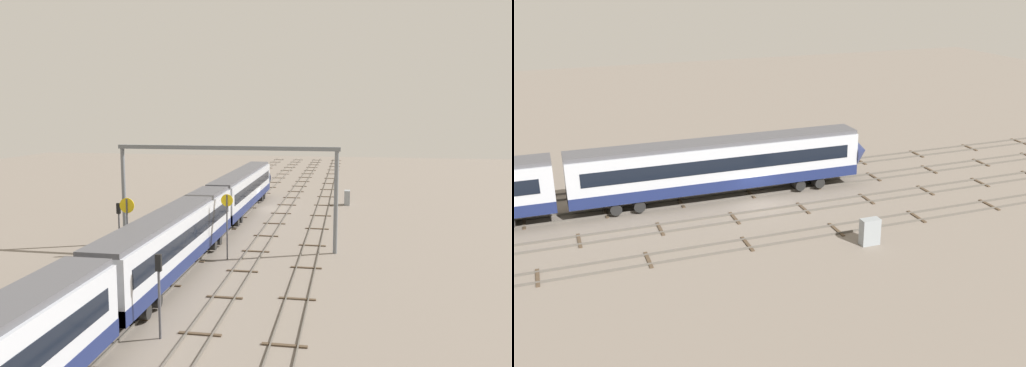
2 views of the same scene
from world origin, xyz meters
The scene contains 12 objects.
ground_plane centered at (0.00, 0.00, 0.00)m, with size 153.35×153.35×0.00m, color slate.
track_near_foreground centered at (0.00, -7.04, 0.07)m, with size 137.35×2.40×0.16m.
track_second_near centered at (0.00, -2.35, 0.07)m, with size 137.35×2.40×0.16m.
track_with_train centered at (0.00, 2.35, 0.07)m, with size 137.35×2.40×0.16m.
track_second_far centered at (0.00, 7.04, 0.07)m, with size 137.35×2.40×0.16m.
train centered at (-26.87, 2.35, 2.66)m, with size 75.20×3.24×4.80m.
overhead_gantry centered at (-19.33, 0.40, 6.86)m, with size 0.40×19.62×9.08m.
speed_sign_near_foreground centered at (-22.71, -0.47, 3.56)m, with size 0.14×1.00×5.40m.
speed_sign_mid_trackside centered at (-29.33, 5.17, 4.01)m, with size 0.14×1.08×6.02m.
signal_light_trackside_approach centered at (-38.02, -0.40, 3.03)m, with size 0.31×0.32×4.63m.
signal_light_trackside_departure centered at (-22.60, 8.95, 2.87)m, with size 0.31×0.32×4.37m.
relay_cabinet centered at (4.50, -9.99, 0.94)m, with size 1.36×0.72×1.88m.
Camera 1 is at (-63.26, -10.09, 12.06)m, focal length 36.71 mm.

